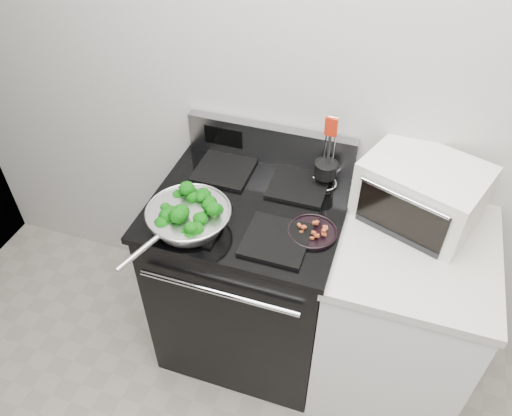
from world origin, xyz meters
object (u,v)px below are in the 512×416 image
at_px(gas_range, 250,275).
at_px(utensil_holder, 325,173).
at_px(bacon_plate, 312,230).
at_px(toaster_oven, 421,192).
at_px(skillet, 188,217).

xyz_separation_m(gas_range, utensil_holder, (0.27, 0.21, 0.52)).
bearing_deg(bacon_plate, gas_range, 162.81).
height_order(gas_range, toaster_oven, toaster_oven).
height_order(gas_range, skillet, gas_range).
bearing_deg(utensil_holder, toaster_oven, 0.94).
xyz_separation_m(gas_range, toaster_oven, (0.66, 0.17, 0.56)).
xyz_separation_m(utensil_holder, toaster_oven, (0.39, -0.04, 0.04)).
height_order(skillet, toaster_oven, toaster_oven).
bearing_deg(bacon_plate, utensil_holder, 93.92).
relative_size(skillet, bacon_plate, 2.67).
xyz_separation_m(gas_range, skillet, (-0.17, -0.21, 0.51)).
bearing_deg(bacon_plate, toaster_oven, 35.12).
xyz_separation_m(skillet, bacon_plate, (0.46, 0.12, -0.04)).
distance_m(skillet, toaster_oven, 0.91).
bearing_deg(toaster_oven, gas_range, -144.63).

